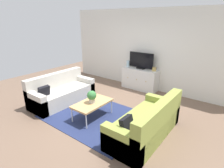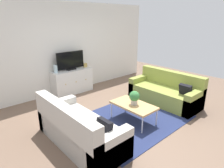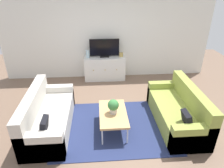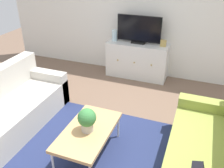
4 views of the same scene
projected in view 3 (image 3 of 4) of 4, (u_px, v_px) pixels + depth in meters
The scene contains 11 objects.
ground_plane at pixel (114, 122), 4.58m from camera, with size 10.00×10.00×0.00m, color brown.
wall_back at pixel (107, 35), 6.23m from camera, with size 6.40×0.12×2.70m, color silver.
area_rug at pixel (114, 126), 4.45m from camera, with size 2.50×1.90×0.01m, color navy.
couch_left_side at pixel (46, 117), 4.26m from camera, with size 0.82×1.90×0.85m.
couch_right_side at pixel (180, 112), 4.46m from camera, with size 0.82×1.90×0.85m.
coffee_table at pixel (113, 114), 4.21m from camera, with size 0.56×1.00×0.42m.
potted_plant at pixel (113, 106), 4.10m from camera, with size 0.23×0.23×0.31m.
tv_console at pixel (105, 68), 6.42m from camera, with size 1.26×0.47×0.74m.
flat_screen_tv at pixel (104, 48), 6.14m from camera, with size 0.89×0.16×0.56m.
glass_vase at pixel (88, 54), 6.17m from camera, with size 0.11×0.11×0.22m, color silver.
mantel_clock at pixel (121, 55), 6.26m from camera, with size 0.11×0.07×0.13m, color tan.
Camera 3 is at (-0.32, -3.67, 2.86)m, focal length 32.71 mm.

